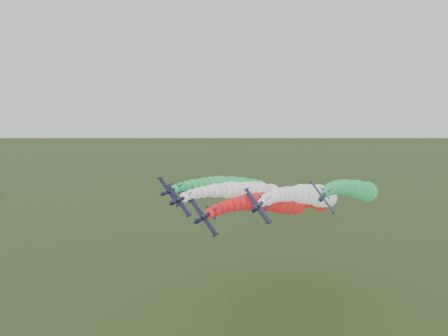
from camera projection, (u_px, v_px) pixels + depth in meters
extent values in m
cylinder|color=#111134|center=(204.00, 217.00, 94.48)|extent=(1.48, 8.62, 1.48)
cone|color=#111134|center=(195.00, 222.00, 89.75)|extent=(1.34, 1.72, 1.34)
cone|color=black|center=(212.00, 212.00, 98.86)|extent=(1.34, 0.86, 1.34)
ellipsoid|color=black|center=(202.00, 218.00, 92.57)|extent=(0.94, 1.80, 0.97)
cube|color=#111134|center=(203.00, 217.00, 94.36)|extent=(5.73, 1.82, 7.33)
cylinder|color=#111134|center=(191.00, 200.00, 94.82)|extent=(0.59, 2.49, 0.59)
cylinder|color=#111134|center=(216.00, 235.00, 93.90)|extent=(0.59, 2.49, 0.59)
cube|color=#111134|center=(214.00, 210.00, 97.49)|extent=(1.82, 1.44, 1.46)
cube|color=#111134|center=(211.00, 213.00, 97.83)|extent=(2.31, 1.05, 2.93)
sphere|color=red|center=(210.00, 213.00, 97.61)|extent=(2.47, 2.47, 2.47)
sphere|color=red|center=(216.00, 210.00, 101.14)|extent=(2.78, 2.78, 2.78)
sphere|color=red|center=(222.00, 208.00, 104.66)|extent=(2.90, 2.90, 2.90)
sphere|color=red|center=(228.00, 206.00, 108.17)|extent=(3.15, 3.15, 3.15)
sphere|color=red|center=(234.00, 204.00, 111.66)|extent=(3.69, 3.69, 3.69)
sphere|color=red|center=(240.00, 203.00, 115.14)|extent=(3.87, 3.87, 3.87)
sphere|color=red|center=(246.00, 203.00, 118.60)|extent=(4.47, 4.47, 4.47)
sphere|color=red|center=(251.00, 202.00, 122.04)|extent=(4.77, 4.77, 4.77)
sphere|color=red|center=(257.00, 202.00, 125.46)|extent=(5.41, 5.41, 5.41)
sphere|color=red|center=(262.00, 202.00, 128.87)|extent=(5.63, 5.63, 5.63)
sphere|color=red|center=(268.00, 202.00, 132.25)|extent=(5.70, 5.70, 5.70)
sphere|color=red|center=(273.00, 202.00, 135.61)|extent=(5.81, 5.81, 5.81)
sphere|color=red|center=(279.00, 203.00, 138.96)|extent=(6.90, 6.90, 6.90)
sphere|color=red|center=(284.00, 203.00, 142.28)|extent=(7.08, 7.08, 7.08)
sphere|color=red|center=(290.00, 204.00, 145.58)|extent=(6.92, 6.92, 6.92)
sphere|color=red|center=(295.00, 204.00, 148.87)|extent=(6.86, 6.86, 6.86)
cylinder|color=#111134|center=(179.00, 200.00, 108.47)|extent=(1.48, 8.62, 1.48)
cone|color=#111134|center=(170.00, 204.00, 103.74)|extent=(1.34, 1.72, 1.34)
cone|color=black|center=(187.00, 196.00, 112.84)|extent=(1.34, 0.86, 1.34)
ellipsoid|color=black|center=(177.00, 200.00, 106.55)|extent=(0.94, 1.80, 0.97)
cube|color=#111134|center=(179.00, 200.00, 108.34)|extent=(5.73, 1.82, 7.33)
cylinder|color=#111134|center=(168.00, 185.00, 108.80)|extent=(0.59, 2.49, 0.59)
cylinder|color=#111134|center=(189.00, 215.00, 107.88)|extent=(0.59, 2.49, 0.59)
cube|color=#111134|center=(189.00, 195.00, 111.47)|extent=(1.82, 1.44, 1.46)
cube|color=#111134|center=(186.00, 197.00, 111.81)|extent=(2.31, 1.05, 2.93)
sphere|color=white|center=(185.00, 197.00, 111.59)|extent=(2.59, 2.59, 2.59)
sphere|color=white|center=(191.00, 195.00, 115.12)|extent=(3.06, 3.06, 3.06)
sphere|color=white|center=(197.00, 193.00, 118.65)|extent=(3.04, 3.04, 3.04)
sphere|color=white|center=(203.00, 192.00, 122.15)|extent=(3.36, 3.36, 3.36)
sphere|color=white|center=(209.00, 191.00, 125.65)|extent=(3.43, 3.43, 3.43)
sphere|color=white|center=(215.00, 191.00, 129.12)|extent=(4.23, 4.23, 4.23)
sphere|color=white|center=(221.00, 190.00, 132.58)|extent=(4.31, 4.31, 4.31)
sphere|color=white|center=(227.00, 190.00, 136.02)|extent=(5.09, 5.09, 5.09)
sphere|color=white|center=(232.00, 190.00, 139.45)|extent=(5.57, 5.57, 5.57)
sphere|color=white|center=(238.00, 190.00, 142.85)|extent=(5.30, 5.30, 5.30)
sphere|color=white|center=(243.00, 191.00, 146.23)|extent=(5.92, 5.92, 5.92)
sphere|color=white|center=(249.00, 191.00, 149.60)|extent=(6.60, 6.60, 6.60)
sphere|color=white|center=(254.00, 192.00, 152.94)|extent=(7.33, 7.33, 7.33)
sphere|color=white|center=(260.00, 193.00, 156.26)|extent=(7.77, 7.77, 7.77)
sphere|color=white|center=(265.00, 193.00, 159.57)|extent=(7.01, 7.01, 7.01)
sphere|color=white|center=(271.00, 194.00, 162.85)|extent=(7.78, 7.78, 7.78)
cylinder|color=#111134|center=(259.00, 205.00, 99.57)|extent=(1.48, 8.62, 1.48)
cone|color=#111134|center=(253.00, 210.00, 94.84)|extent=(1.34, 1.72, 1.34)
cone|color=black|center=(264.00, 201.00, 103.94)|extent=(1.34, 0.86, 1.34)
ellipsoid|color=black|center=(258.00, 206.00, 97.65)|extent=(0.94, 1.80, 0.97)
cube|color=#111134|center=(258.00, 206.00, 99.44)|extent=(5.73, 1.82, 7.33)
cylinder|color=#111134|center=(246.00, 189.00, 99.90)|extent=(0.59, 2.49, 0.59)
cylinder|color=#111134|center=(270.00, 222.00, 98.98)|extent=(0.59, 2.49, 0.59)
cube|color=#111134|center=(267.00, 199.00, 102.57)|extent=(1.82, 1.44, 1.46)
cube|color=#111134|center=(263.00, 202.00, 102.91)|extent=(2.31, 1.05, 2.93)
sphere|color=white|center=(263.00, 202.00, 102.69)|extent=(2.13, 2.13, 2.13)
sphere|color=white|center=(267.00, 200.00, 106.22)|extent=(3.09, 3.09, 3.09)
sphere|color=white|center=(271.00, 198.00, 109.75)|extent=(3.17, 3.17, 3.17)
sphere|color=white|center=(275.00, 196.00, 113.26)|extent=(3.45, 3.45, 3.45)
sphere|color=white|center=(279.00, 195.00, 116.75)|extent=(3.70, 3.70, 3.70)
sphere|color=white|center=(284.00, 194.00, 120.23)|extent=(4.09, 4.09, 4.09)
sphere|color=white|center=(288.00, 194.00, 123.68)|extent=(4.39, 4.39, 4.39)
sphere|color=white|center=(292.00, 194.00, 127.13)|extent=(4.19, 4.19, 4.19)
sphere|color=white|center=(296.00, 194.00, 130.55)|extent=(4.91, 4.91, 4.91)
sphere|color=white|center=(301.00, 194.00, 133.95)|extent=(5.97, 5.97, 5.97)
sphere|color=white|center=(305.00, 194.00, 137.33)|extent=(6.27, 6.27, 6.27)
sphere|color=white|center=(310.00, 195.00, 140.70)|extent=(6.56, 6.56, 6.56)
sphere|color=white|center=(314.00, 195.00, 144.04)|extent=(6.64, 6.64, 6.64)
sphere|color=white|center=(318.00, 196.00, 147.36)|extent=(7.72, 7.72, 7.72)
sphere|color=white|center=(323.00, 197.00, 150.67)|extent=(7.51, 7.51, 7.51)
sphere|color=white|center=(327.00, 197.00, 153.95)|extent=(6.90, 6.90, 6.90)
cylinder|color=#111134|center=(170.00, 191.00, 119.27)|extent=(1.48, 8.62, 1.48)
cone|color=#111134|center=(161.00, 195.00, 114.54)|extent=(1.34, 1.72, 1.34)
cone|color=black|center=(177.00, 188.00, 123.64)|extent=(1.34, 0.86, 1.34)
ellipsoid|color=black|center=(168.00, 192.00, 117.35)|extent=(0.94, 1.80, 0.97)
cube|color=#111134|center=(169.00, 192.00, 119.14)|extent=(5.73, 1.82, 7.33)
cylinder|color=#111134|center=(160.00, 178.00, 119.60)|extent=(0.59, 2.49, 0.59)
cylinder|color=#111134|center=(179.00, 205.00, 118.68)|extent=(0.59, 2.49, 0.59)
cube|color=#111134|center=(178.00, 187.00, 122.28)|extent=(1.82, 1.44, 1.46)
cube|color=#111134|center=(176.00, 189.00, 122.61)|extent=(2.31, 1.05, 2.93)
sphere|color=green|center=(175.00, 189.00, 122.39)|extent=(2.59, 2.59, 2.59)
sphere|color=green|center=(181.00, 187.00, 125.93)|extent=(2.75, 2.75, 2.75)
sphere|color=green|center=(187.00, 186.00, 129.45)|extent=(3.10, 3.10, 3.10)
sphere|color=green|center=(193.00, 185.00, 132.96)|extent=(3.49, 3.49, 3.49)
sphere|color=green|center=(199.00, 184.00, 136.45)|extent=(3.60, 3.60, 3.60)
sphere|color=green|center=(204.00, 184.00, 139.93)|extent=(4.10, 4.10, 4.10)
sphere|color=green|center=(210.00, 184.00, 143.39)|extent=(4.68, 4.68, 4.68)
sphere|color=green|center=(215.00, 184.00, 146.83)|extent=(5.06, 5.06, 5.06)
sphere|color=green|center=(221.00, 184.00, 150.25)|extent=(5.74, 5.74, 5.74)
sphere|color=green|center=(226.00, 184.00, 153.65)|extent=(5.55, 5.55, 5.55)
sphere|color=green|center=(232.00, 185.00, 157.04)|extent=(6.44, 6.44, 6.44)
sphere|color=green|center=(237.00, 185.00, 160.40)|extent=(6.09, 6.09, 6.09)
sphere|color=green|center=(243.00, 186.00, 163.74)|extent=(6.73, 6.73, 6.73)
sphere|color=green|center=(248.00, 187.00, 167.07)|extent=(6.46, 6.46, 6.46)
sphere|color=green|center=(253.00, 188.00, 170.37)|extent=(7.06, 7.06, 7.06)
sphere|color=green|center=(259.00, 189.00, 173.65)|extent=(6.98, 6.98, 6.98)
cylinder|color=#111134|center=(323.00, 196.00, 105.46)|extent=(1.48, 8.62, 1.48)
cone|color=#111134|center=(320.00, 200.00, 100.73)|extent=(1.34, 1.72, 1.34)
cone|color=black|center=(325.00, 193.00, 109.83)|extent=(1.34, 0.86, 1.34)
ellipsoid|color=black|center=(323.00, 197.00, 103.54)|extent=(0.94, 1.80, 0.97)
cube|color=#111134|center=(322.00, 197.00, 105.33)|extent=(5.73, 1.82, 7.33)
cylinder|color=#111134|center=(311.00, 181.00, 105.79)|extent=(0.59, 2.49, 0.59)
cylinder|color=#111134|center=(334.00, 212.00, 104.87)|extent=(0.59, 2.49, 0.59)
cube|color=#111134|center=(328.00, 191.00, 108.47)|extent=(1.82, 1.44, 1.46)
cube|color=#111134|center=(325.00, 193.00, 108.80)|extent=(2.31, 1.05, 2.93)
sphere|color=green|center=(325.00, 194.00, 108.59)|extent=(1.98, 1.98, 1.98)
sphere|color=green|center=(327.00, 192.00, 112.12)|extent=(2.52, 2.52, 2.52)
sphere|color=green|center=(329.00, 190.00, 115.64)|extent=(3.06, 3.06, 3.06)
sphere|color=green|center=(331.00, 189.00, 119.15)|extent=(3.55, 3.55, 3.55)
sphere|color=green|center=(333.00, 188.00, 122.64)|extent=(3.62, 3.62, 3.62)
sphere|color=green|center=(336.00, 188.00, 126.12)|extent=(4.17, 4.17, 4.17)
sphere|color=green|center=(339.00, 187.00, 129.58)|extent=(4.32, 4.32, 4.32)
sphere|color=green|center=(341.00, 187.00, 133.02)|extent=(4.77, 4.77, 4.77)
sphere|color=green|center=(344.00, 187.00, 136.44)|extent=(4.92, 4.92, 4.92)
sphere|color=green|center=(347.00, 188.00, 139.84)|extent=(5.27, 5.27, 5.27)
sphere|color=green|center=(350.00, 188.00, 143.23)|extent=(5.07, 5.07, 5.07)
sphere|color=green|center=(354.00, 189.00, 146.59)|extent=(5.97, 5.97, 5.97)
sphere|color=green|center=(357.00, 189.00, 149.93)|extent=(6.50, 6.50, 6.50)
sphere|color=green|center=(360.00, 190.00, 153.26)|extent=(6.11, 6.11, 6.11)
sphere|color=green|center=(364.00, 191.00, 156.56)|extent=(6.73, 6.73, 6.73)
sphere|color=green|center=(367.00, 192.00, 159.85)|extent=(7.59, 7.59, 7.59)
cylinder|color=#111134|center=(258.00, 207.00, 116.10)|extent=(1.48, 8.62, 1.48)
cone|color=#111134|center=(252.00, 212.00, 111.37)|extent=(1.34, 1.72, 1.34)
cone|color=black|center=(262.00, 204.00, 120.47)|extent=(1.34, 0.86, 1.34)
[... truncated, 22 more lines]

